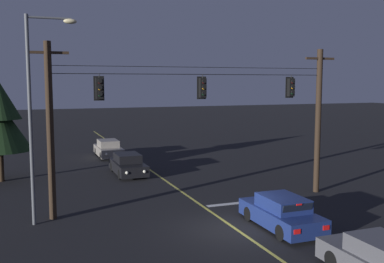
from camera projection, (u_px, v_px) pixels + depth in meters
The scene contains 12 objects.
ground_plane at pixel (236, 229), 18.74m from camera, with size 180.00×180.00×0.00m, color black.
lane_centre_stripe at pixel (164, 180), 28.26m from camera, with size 0.14×60.00×0.01m, color #D1C64C.
stop_bar_paint at pixel (238, 203), 22.79m from camera, with size 3.40×0.36×0.01m, color silver.
signal_span_assembly at pixel (199, 123), 22.23m from camera, with size 15.95×0.32×7.91m.
traffic_light_leftmost at pixel (99, 88), 20.31m from camera, with size 0.48×0.41×1.22m.
traffic_light_left_inner at pixel (203, 88), 22.08m from camera, with size 0.48×0.41×1.22m.
traffic_light_centre at pixel (291, 87), 23.87m from camera, with size 0.48×0.41×1.22m.
car_waiting_near_lane at pixel (281, 213), 18.80m from camera, with size 1.80×4.33×1.39m.
car_oncoming_lead at pixel (128, 165), 29.80m from camera, with size 1.80×4.42×1.39m.
car_oncoming_trailing at pixel (108, 149), 36.82m from camera, with size 1.80×4.42×1.39m.
car_waiting_second_near at pixel (384, 263), 13.65m from camera, with size 1.80×4.33×1.39m.
street_lamp_corner at pixel (37, 102), 18.88m from camera, with size 2.11×0.30×8.92m.
Camera 1 is at (-8.15, -16.36, 6.13)m, focal length 41.90 mm.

